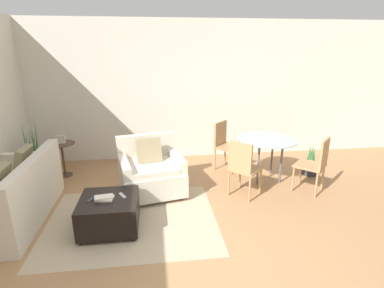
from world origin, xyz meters
TOP-DOWN VIEW (x-y plane):
  - ground_plane at (0.00, 0.00)m, footprint 20.00×20.00m
  - wall_back at (0.00, 3.41)m, footprint 12.00×0.06m
  - area_rug at (-0.69, 0.96)m, footprint 2.22×1.79m
  - couch at (-2.25, 1.20)m, footprint 0.87×1.78m
  - armchair at (-0.44, 1.75)m, footprint 1.09×1.03m
  - ottoman at (-0.96, 0.81)m, footprint 0.71×0.70m
  - book_stack at (-1.00, 0.80)m, footprint 0.24×0.18m
  - tv_remote_primary at (-0.79, 0.87)m, footprint 0.11×0.16m
  - tv_remote_secondary at (-1.16, 0.83)m, footprint 0.11×0.16m
  - potted_plant at (-2.48, 2.65)m, footprint 0.40×0.40m
  - side_table at (-1.99, 2.63)m, footprint 0.46×0.46m
  - picture_frame at (-1.99, 2.63)m, footprint 0.16×0.06m
  - dining_table at (1.54, 2.02)m, footprint 1.02×1.02m
  - dining_chair_near_left at (0.95, 1.43)m, footprint 0.59×0.59m
  - dining_chair_near_right at (2.12, 1.43)m, footprint 0.59×0.59m
  - dining_chair_far_left at (0.95, 2.61)m, footprint 0.59×0.59m
  - potted_plant_small at (2.44, 2.10)m, footprint 0.28×0.28m

SIDE VIEW (x-z plane):
  - ground_plane at x=0.00m, z-range 0.00..0.00m
  - area_rug at x=-0.69m, z-range 0.00..0.01m
  - potted_plant_small at x=2.44m, z-range -0.13..0.45m
  - potted_plant at x=-2.48m, z-range -0.30..0.74m
  - ottoman at x=-0.96m, z-range 0.02..0.44m
  - couch at x=-2.25m, z-range -0.15..0.74m
  - armchair at x=-0.44m, z-range -0.09..0.79m
  - tv_remote_primary at x=-0.79m, z-range 0.42..0.43m
  - tv_remote_secondary at x=-1.16m, z-range 0.42..0.43m
  - side_table at x=-1.99m, z-range 0.13..0.74m
  - book_stack at x=-1.00m, z-range 0.42..0.46m
  - dining_chair_near_left at x=0.95m, z-range 0.07..0.97m
  - dining_chair_near_right at x=2.12m, z-range 0.07..0.97m
  - dining_chair_far_left at x=0.95m, z-range 0.07..0.97m
  - dining_table at x=1.54m, z-range 0.28..1.01m
  - picture_frame at x=-1.99m, z-range 0.61..0.76m
  - wall_back at x=0.00m, z-range 0.00..2.75m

